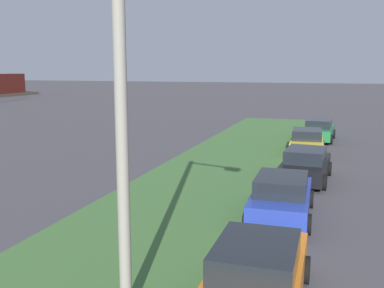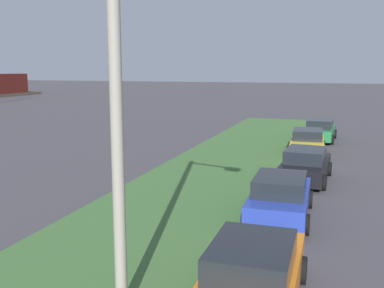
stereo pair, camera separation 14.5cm
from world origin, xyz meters
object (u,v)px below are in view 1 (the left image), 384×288
at_px(parked_car_orange, 257,275).
at_px(parked_car_yellow, 307,142).
at_px(parked_car_blue, 281,197).
at_px(streetlight, 136,98).
at_px(parked_car_green, 319,130).
at_px(parked_car_black, 306,165).

relative_size(parked_car_orange, parked_car_yellow, 0.98).
xyz_separation_m(parked_car_blue, streetlight, (-7.13, 1.87, 3.67)).
bearing_deg(parked_car_blue, parked_car_green, -3.45).
distance_m(parked_car_blue, parked_car_black, 5.34).
distance_m(parked_car_orange, parked_car_green, 22.81).
bearing_deg(parked_car_green, parked_car_orange, -178.04).
relative_size(parked_car_orange, parked_car_blue, 0.99).
height_order(parked_car_orange, parked_car_black, same).
xyz_separation_m(parked_car_orange, streetlight, (-1.29, 2.05, 3.67)).
relative_size(parked_car_blue, streetlight, 0.58).
xyz_separation_m(parked_car_blue, parked_car_black, (5.33, -0.43, 0.00)).
bearing_deg(parked_car_black, parked_car_blue, 178.54).
height_order(parked_car_yellow, parked_car_green, same).
bearing_deg(parked_car_green, parked_car_black, -177.72).
height_order(parked_car_yellow, streetlight, streetlight).
xyz_separation_m(parked_car_orange, parked_car_black, (11.16, -0.25, 0.00)).
relative_size(parked_car_black, parked_car_green, 1.00).
relative_size(parked_car_orange, streetlight, 0.58).
height_order(parked_car_blue, parked_car_yellow, same).
bearing_deg(parked_car_black, streetlight, 172.69).
bearing_deg(parked_car_black, parked_car_orange, -178.14).
bearing_deg(parked_car_orange, parked_car_yellow, -0.28).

